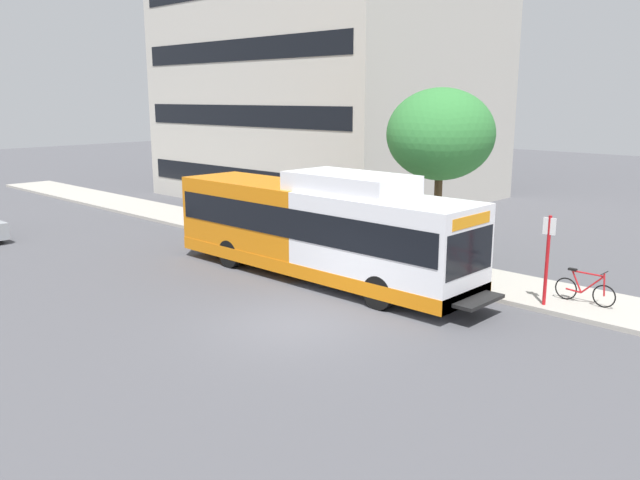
{
  "coord_description": "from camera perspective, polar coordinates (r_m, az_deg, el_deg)",
  "views": [
    {
      "loc": [
        -11.4,
        -11.82,
        5.97
      ],
      "look_at": [
        2.88,
        1.82,
        1.6
      ],
      "focal_mm": 36.34,
      "sensor_mm": 36.0,
      "label": 1
    }
  ],
  "objects": [
    {
      "name": "ground_plane",
      "position": [
        23.63,
        -15.87,
        -2.64
      ],
      "size": [
        120.0,
        120.0,
        0.0
      ],
      "primitive_type": "plane",
      "color": "#4C4C51"
    },
    {
      "name": "street_tree_near_stop",
      "position": [
        23.09,
        10.56,
        9.1
      ],
      "size": [
        3.75,
        3.75,
        6.16
      ],
      "color": "#4C3823",
      "rests_on": "sidewalk_curb"
    },
    {
      "name": "transit_bus",
      "position": [
        21.45,
        -0.15,
        1.0
      ],
      "size": [
        2.58,
        12.25,
        3.65
      ],
      "color": "white",
      "rests_on": "ground"
    },
    {
      "name": "sidewalk_curb",
      "position": [
        26.29,
        -0.38,
        -0.5
      ],
      "size": [
        3.0,
        56.0,
        0.14
      ],
      "primitive_type": "cube",
      "color": "#A8A399",
      "rests_on": "ground"
    },
    {
      "name": "bicycle_parked",
      "position": [
        20.17,
        22.3,
        -4.04
      ],
      "size": [
        0.52,
        1.76,
        1.02
      ],
      "color": "black",
      "rests_on": "sidewalk_curb"
    },
    {
      "name": "bus_stop_sign_pole",
      "position": [
        19.36,
        19.4,
        -1.13
      ],
      "size": [
        0.1,
        0.36,
        2.6
      ],
      "color": "red",
      "rests_on": "sidewalk_curb"
    }
  ]
}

